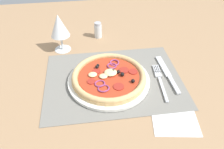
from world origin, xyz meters
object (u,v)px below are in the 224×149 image
object	(u,v)px
knife	(167,73)
napkin	(175,120)
wine_glass	(59,27)
plate	(109,80)
pepper_shaker	(98,30)
pizza	(109,76)
fork	(160,80)

from	to	relation	value
knife	napkin	bearing A→B (deg)	165.56
wine_glass	napkin	world-z (taller)	wine_glass
plate	wine_glass	bearing A→B (deg)	125.92
plate	pepper_shaker	size ratio (longest dim) A/B	4.03
pizza	napkin	world-z (taller)	pizza
fork	knife	world-z (taller)	knife
plate	fork	distance (cm)	17.01
napkin	pepper_shaker	distance (cm)	50.85
knife	pepper_shaker	distance (cm)	35.71
pizza	pepper_shaker	bearing A→B (deg)	91.76
fork	wine_glass	bearing A→B (deg)	58.68
fork	plate	bearing A→B (deg)	88.17
pizza	napkin	bearing A→B (deg)	-48.30
napkin	knife	bearing A→B (deg)	77.67
pizza	pepper_shaker	size ratio (longest dim) A/B	3.63
fork	knife	distance (cm)	4.63
fork	pepper_shaker	world-z (taller)	pepper_shaker
plate	napkin	size ratio (longest dim) A/B	2.16
napkin	pepper_shaker	bearing A→B (deg)	109.71
plate	pizza	xyz separation A→B (cm)	(0.01, 0.02, 1.59)
fork	wine_glass	xyz separation A→B (cm)	(-32.67, 23.69, 9.49)
fork	pepper_shaker	distance (cm)	36.30
knife	pepper_shaker	world-z (taller)	pepper_shaker
pepper_shaker	wine_glass	bearing A→B (deg)	-152.20
pizza	knife	world-z (taller)	pizza
wine_glass	fork	bearing A→B (deg)	-35.94
wine_glass	pepper_shaker	distance (cm)	18.15
fork	pepper_shaker	bearing A→B (deg)	34.08
plate	pizza	world-z (taller)	pizza
plate	napkin	distance (cm)	24.36
pepper_shaker	plate	bearing A→B (deg)	-88.25
wine_glass	napkin	bearing A→B (deg)	-51.32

